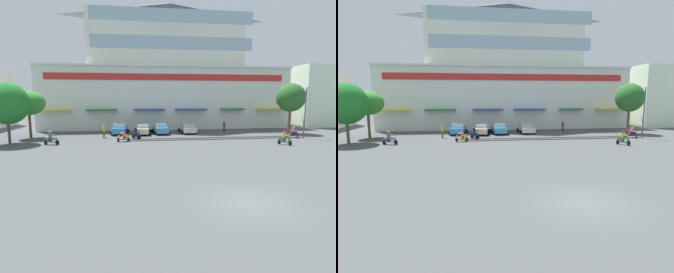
% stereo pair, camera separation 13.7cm
% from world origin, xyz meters
% --- Properties ---
extents(ground_plane, '(128.00, 128.00, 0.00)m').
position_xyz_m(ground_plane, '(0.00, 13.00, 0.00)').
color(ground_plane, '#484B4D').
extents(colonial_building, '(41.02, 16.24, 21.39)m').
position_xyz_m(colonial_building, '(-0.00, 35.93, 9.22)').
color(colonial_building, silver).
rests_on(colonial_building, ground).
extents(flank_building_right, '(8.30, 10.90, 10.78)m').
position_xyz_m(flank_building_right, '(27.54, 34.85, 5.39)').
color(flank_building_right, white).
rests_on(flank_building_right, ground).
extents(plaza_tree_0, '(4.75, 4.63, 6.88)m').
position_xyz_m(plaza_tree_0, '(-19.54, 19.28, 4.55)').
color(plaza_tree_0, brown).
rests_on(plaza_tree_0, ground).
extents(plaza_tree_1, '(4.10, 3.68, 7.20)m').
position_xyz_m(plaza_tree_1, '(16.72, 23.53, 5.16)').
color(plaza_tree_1, brown).
rests_on(plaza_tree_1, ground).
extents(plaza_tree_2, '(4.02, 3.94, 6.02)m').
position_xyz_m(plaza_tree_2, '(-18.92, 23.73, 4.47)').
color(plaza_tree_2, brown).
rests_on(plaza_tree_2, ground).
extents(parked_car_0, '(2.62, 4.06, 1.55)m').
position_xyz_m(parked_car_0, '(-7.65, 25.74, 0.78)').
color(parked_car_0, '#3786C9').
rests_on(parked_car_0, ground).
extents(parked_car_1, '(2.55, 4.28, 1.48)m').
position_xyz_m(parked_car_1, '(-4.37, 25.25, 0.75)').
color(parked_car_1, beige).
rests_on(parked_car_1, ground).
extents(parked_car_2, '(2.52, 4.09, 1.53)m').
position_xyz_m(parked_car_2, '(-1.90, 25.53, 0.77)').
color(parked_car_2, '#4391BC').
rests_on(parked_car_2, ground).
extents(parked_car_3, '(2.50, 4.21, 1.45)m').
position_xyz_m(parked_car_3, '(2.14, 25.75, 0.74)').
color(parked_car_3, beige).
rests_on(parked_car_3, ground).
extents(scooter_rider_0, '(1.21, 1.42, 1.53)m').
position_xyz_m(scooter_rider_0, '(10.91, 14.97, 0.63)').
color(scooter_rider_0, black).
rests_on(scooter_rider_0, ground).
extents(scooter_rider_1, '(1.49, 1.23, 1.45)m').
position_xyz_m(scooter_rider_1, '(14.74, 19.53, 0.60)').
color(scooter_rider_1, black).
rests_on(scooter_rider_1, ground).
extents(scooter_rider_2, '(1.17, 1.49, 1.57)m').
position_xyz_m(scooter_rider_2, '(-5.40, 21.41, 0.65)').
color(scooter_rider_2, black).
rests_on(scooter_rider_2, ground).
extents(scooter_rider_3, '(1.49, 0.92, 1.44)m').
position_xyz_m(scooter_rider_3, '(-6.92, 19.37, 0.59)').
color(scooter_rider_3, black).
rests_on(scooter_rider_3, ground).
extents(scooter_rider_4, '(1.55, 0.78, 1.56)m').
position_xyz_m(scooter_rider_4, '(-14.79, 18.25, 0.64)').
color(scooter_rider_4, black).
rests_on(scooter_rider_4, ground).
extents(pedestrian_0, '(0.48, 0.48, 1.72)m').
position_xyz_m(pedestrian_0, '(-9.55, 22.50, 0.98)').
color(pedestrian_0, '#495237').
rests_on(pedestrian_0, ground).
extents(pedestrian_1, '(0.47, 0.47, 1.65)m').
position_xyz_m(pedestrian_1, '(8.10, 26.86, 0.94)').
color(pedestrian_1, black).
rests_on(pedestrian_1, ground).
extents(streetlamp_near, '(0.40, 0.40, 6.64)m').
position_xyz_m(streetlamp_near, '(15.96, 19.05, 3.89)').
color(streetlamp_near, '#474C51').
rests_on(streetlamp_near, ground).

